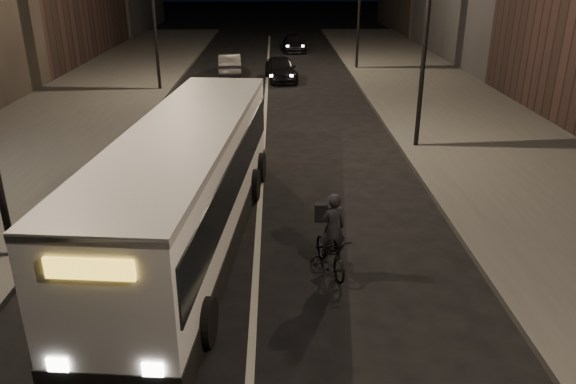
{
  "coord_description": "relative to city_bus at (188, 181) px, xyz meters",
  "views": [
    {
      "loc": [
        0.46,
        -7.52,
        6.45
      ],
      "look_at": [
        0.74,
        4.39,
        1.5
      ],
      "focal_mm": 35.0,
      "sensor_mm": 36.0,
      "label": 1
    }
  ],
  "objects": [
    {
      "name": "ground",
      "position": [
        1.6,
        -4.81,
        -1.62
      ],
      "size": [
        180.0,
        180.0,
        0.0
      ],
      "primitive_type": "plane",
      "color": "black",
      "rests_on": "ground"
    },
    {
      "name": "sidewalk_right",
      "position": [
        10.1,
        9.19,
        -1.54
      ],
      "size": [
        7.0,
        70.0,
        0.16
      ],
      "primitive_type": "cube",
      "color": "#3D3C3A",
      "rests_on": "ground"
    },
    {
      "name": "sidewalk_left",
      "position": [
        -6.9,
        9.19,
        -1.54
      ],
      "size": [
        7.0,
        70.0,
        0.16
      ],
      "primitive_type": "cube",
      "color": "#3D3C3A",
      "rests_on": "ground"
    },
    {
      "name": "city_bus",
      "position": [
        0.0,
        0.0,
        0.0
      ],
      "size": [
        3.41,
        11.21,
        2.98
      ],
      "rotation": [
        0.0,
        0.0,
        -0.1
      ],
      "color": "white",
      "rests_on": "ground"
    },
    {
      "name": "cyclist_on_bicycle",
      "position": [
        3.26,
        -1.44,
        -0.98
      ],
      "size": [
        1.02,
        1.77,
        1.93
      ],
      "rotation": [
        0.0,
        0.0,
        0.27
      ],
      "color": "black",
      "rests_on": "ground"
    },
    {
      "name": "car_near",
      "position": [
        2.4,
        19.97,
        -0.95
      ],
      "size": [
        2.05,
        4.09,
        1.34
      ],
      "primitive_type": "imported",
      "rotation": [
        0.0,
        0.0,
        0.12
      ],
      "color": "black",
      "rests_on": "ground"
    },
    {
      "name": "car_mid",
      "position": [
        -0.67,
        21.92,
        -1.0
      ],
      "size": [
        1.61,
        3.86,
        1.24
      ],
      "primitive_type": "imported",
      "rotation": [
        0.0,
        0.0,
        3.22
      ],
      "color": "#323234",
      "rests_on": "ground"
    },
    {
      "name": "car_far",
      "position": [
        3.54,
        31.15,
        -1.05
      ],
      "size": [
        1.85,
        4.04,
        1.15
      ],
      "primitive_type": "imported",
      "rotation": [
        0.0,
        0.0,
        0.06
      ],
      "color": "black",
      "rests_on": "ground"
    }
  ]
}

